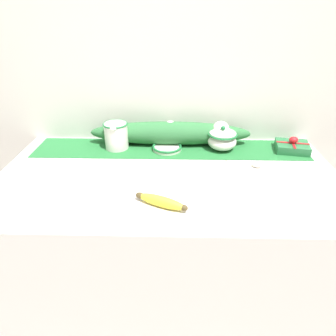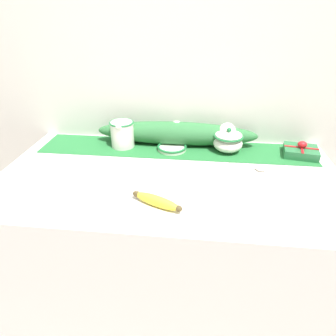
{
  "view_description": "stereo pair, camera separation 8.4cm",
  "coord_description": "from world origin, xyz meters",
  "px_view_note": "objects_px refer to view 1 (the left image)",
  "views": [
    {
      "loc": [
        0.02,
        -1.01,
        1.45
      ],
      "look_at": [
        -0.0,
        -0.04,
        0.92
      ],
      "focal_mm": 32.0,
      "sensor_mm": 36.0,
      "label": 1
    },
    {
      "loc": [
        0.11,
        -1.0,
        1.45
      ],
      "look_at": [
        -0.0,
        -0.04,
        0.92
      ],
      "focal_mm": 32.0,
      "sensor_mm": 36.0,
      "label": 2
    }
  ],
  "objects_px": {
    "cream_pitcher": "(116,135)",
    "small_dish": "(167,147)",
    "banana": "(161,201)",
    "sugar_bowl": "(222,139)",
    "napkin_stack": "(4,199)",
    "gift_box": "(292,146)",
    "spoon": "(254,166)"
  },
  "relations": [
    {
      "from": "small_dish",
      "to": "napkin_stack",
      "type": "height_order",
      "value": "small_dish"
    },
    {
      "from": "banana",
      "to": "napkin_stack",
      "type": "height_order",
      "value": "banana"
    },
    {
      "from": "small_dish",
      "to": "spoon",
      "type": "height_order",
      "value": "small_dish"
    },
    {
      "from": "small_dish",
      "to": "spoon",
      "type": "distance_m",
      "value": 0.39
    },
    {
      "from": "sugar_bowl",
      "to": "cream_pitcher",
      "type": "bearing_deg",
      "value": 179.83
    },
    {
      "from": "banana",
      "to": "gift_box",
      "type": "relative_size",
      "value": 1.15
    },
    {
      "from": "sugar_bowl",
      "to": "banana",
      "type": "height_order",
      "value": "sugar_bowl"
    },
    {
      "from": "small_dish",
      "to": "napkin_stack",
      "type": "bearing_deg",
      "value": -142.34
    },
    {
      "from": "cream_pitcher",
      "to": "spoon",
      "type": "bearing_deg",
      "value": -15.53
    },
    {
      "from": "sugar_bowl",
      "to": "napkin_stack",
      "type": "relative_size",
      "value": 0.88
    },
    {
      "from": "sugar_bowl",
      "to": "banana",
      "type": "bearing_deg",
      "value": -119.82
    },
    {
      "from": "small_dish",
      "to": "gift_box",
      "type": "distance_m",
      "value": 0.56
    },
    {
      "from": "cream_pitcher",
      "to": "banana",
      "type": "xyz_separation_m",
      "value": [
        0.22,
        -0.45,
        -0.05
      ]
    },
    {
      "from": "small_dish",
      "to": "banana",
      "type": "relative_size",
      "value": 0.74
    },
    {
      "from": "cream_pitcher",
      "to": "napkin_stack",
      "type": "height_order",
      "value": "cream_pitcher"
    },
    {
      "from": "banana",
      "to": "gift_box",
      "type": "xyz_separation_m",
      "value": [
        0.57,
        0.44,
        0.0
      ]
    },
    {
      "from": "cream_pitcher",
      "to": "napkin_stack",
      "type": "xyz_separation_m",
      "value": [
        -0.31,
        -0.43,
        -0.06
      ]
    },
    {
      "from": "spoon",
      "to": "napkin_stack",
      "type": "height_order",
      "value": "napkin_stack"
    },
    {
      "from": "spoon",
      "to": "sugar_bowl",
      "type": "bearing_deg",
      "value": 148.13
    },
    {
      "from": "sugar_bowl",
      "to": "small_dish",
      "type": "distance_m",
      "value": 0.25
    },
    {
      "from": "cream_pitcher",
      "to": "small_dish",
      "type": "xyz_separation_m",
      "value": [
        0.23,
        -0.01,
        -0.05
      ]
    },
    {
      "from": "cream_pitcher",
      "to": "napkin_stack",
      "type": "relative_size",
      "value": 0.89
    },
    {
      "from": "sugar_bowl",
      "to": "spoon",
      "type": "relative_size",
      "value": 0.9
    },
    {
      "from": "banana",
      "to": "napkin_stack",
      "type": "distance_m",
      "value": 0.53
    },
    {
      "from": "small_dish",
      "to": "gift_box",
      "type": "bearing_deg",
      "value": 0.36
    },
    {
      "from": "small_dish",
      "to": "napkin_stack",
      "type": "xyz_separation_m",
      "value": [
        -0.54,
        -0.41,
        -0.01
      ]
    },
    {
      "from": "cream_pitcher",
      "to": "small_dish",
      "type": "relative_size",
      "value": 0.98
    },
    {
      "from": "banana",
      "to": "cream_pitcher",
      "type": "bearing_deg",
      "value": 116.43
    },
    {
      "from": "cream_pitcher",
      "to": "small_dish",
      "type": "distance_m",
      "value": 0.24
    },
    {
      "from": "small_dish",
      "to": "spoon",
      "type": "bearing_deg",
      "value": -22.51
    },
    {
      "from": "sugar_bowl",
      "to": "gift_box",
      "type": "xyz_separation_m",
      "value": [
        0.31,
        -0.01,
        -0.03
      ]
    },
    {
      "from": "cream_pitcher",
      "to": "sugar_bowl",
      "type": "height_order",
      "value": "cream_pitcher"
    }
  ]
}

